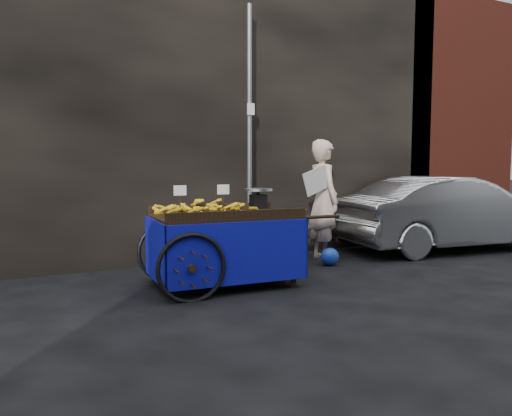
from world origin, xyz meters
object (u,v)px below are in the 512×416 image
vendor (323,200)px  parked_car (450,213)px  plastic_bag (330,257)px  banana_cart (220,222)px

vendor → parked_car: vendor is taller
parked_car → plastic_bag: bearing=101.1°
vendor → parked_car: bearing=-88.5°
vendor → plastic_bag: size_ratio=6.47×
banana_cart → plastic_bag: size_ratio=8.36×
banana_cart → plastic_bag: banana_cart is taller
banana_cart → vendor: (2.11, 0.77, 0.15)m
plastic_bag → parked_car: 2.80m
vendor → plastic_bag: bearing=167.3°
banana_cart → plastic_bag: 2.13m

